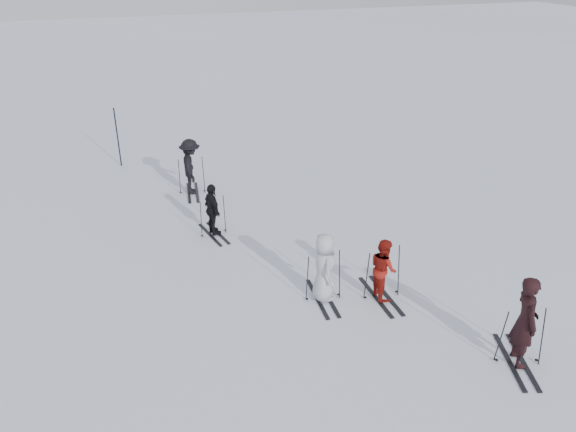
# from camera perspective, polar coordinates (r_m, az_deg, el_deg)

# --- Properties ---
(ground) EXTENTS (120.00, 120.00, 0.00)m
(ground) POSITION_cam_1_polar(r_m,az_deg,el_deg) (14.83, 1.28, -5.07)
(ground) COLOR silver
(ground) RESTS_ON ground
(skier_near_dark) EXTENTS (0.68, 0.83, 1.96)m
(skier_near_dark) POSITION_cam_1_polar(r_m,az_deg,el_deg) (12.05, 22.93, -9.93)
(skier_near_dark) COLOR black
(skier_near_dark) RESTS_ON ground
(skier_red) EXTENTS (0.60, 0.75, 1.51)m
(skier_red) POSITION_cam_1_polar(r_m,az_deg,el_deg) (13.40, 9.64, -5.38)
(skier_red) COLOR maroon
(skier_red) RESTS_ON ground
(skier_grey) EXTENTS (0.61, 0.87, 1.68)m
(skier_grey) POSITION_cam_1_polar(r_m,az_deg,el_deg) (13.12, 3.66, -5.31)
(skier_grey) COLOR #B6BBC1
(skier_grey) RESTS_ON ground
(skier_uphill_left) EXTENTS (0.54, 0.96, 1.54)m
(skier_uphill_left) POSITION_cam_1_polar(r_m,az_deg,el_deg) (16.18, -7.68, 0.56)
(skier_uphill_left) COLOR black
(skier_uphill_left) RESTS_ON ground
(skier_uphill_far) EXTENTS (0.85, 1.29, 1.86)m
(skier_uphill_far) POSITION_cam_1_polar(r_m,az_deg,el_deg) (19.05, -9.84, 4.90)
(skier_uphill_far) COLOR black
(skier_uphill_far) RESTS_ON ground
(skis_near_dark) EXTENTS (2.03, 1.51, 1.32)m
(skis_near_dark) POSITION_cam_1_polar(r_m,az_deg,el_deg) (12.23, 22.67, -11.16)
(skis_near_dark) COLOR black
(skis_near_dark) RESTS_ON ground
(skis_red) EXTENTS (1.88, 1.04, 1.35)m
(skis_red) POSITION_cam_1_polar(r_m,az_deg,el_deg) (13.44, 9.62, -5.67)
(skis_red) COLOR black
(skis_red) RESTS_ON ground
(skis_grey) EXTENTS (1.84, 1.09, 1.28)m
(skis_grey) POSITION_cam_1_polar(r_m,az_deg,el_deg) (13.22, 3.63, -6.05)
(skis_grey) COLOR black
(skis_grey) RESTS_ON ground
(skis_uphill_left) EXTENTS (1.77, 1.16, 1.19)m
(skis_uphill_left) POSITION_cam_1_polar(r_m,az_deg,el_deg) (16.26, -7.64, -0.00)
(skis_uphill_left) COLOR black
(skis_uphill_left) RESTS_ON ground
(skis_uphill_far) EXTENTS (1.90, 1.19, 1.30)m
(skis_uphill_far) POSITION_cam_1_polar(r_m,az_deg,el_deg) (19.15, -9.78, 4.12)
(skis_uphill_far) COLOR black
(skis_uphill_far) RESTS_ON ground
(piste_marker) EXTENTS (0.06, 0.06, 2.25)m
(piste_marker) POSITION_cam_1_polar(r_m,az_deg,el_deg) (22.14, -16.92, 7.65)
(piste_marker) COLOR black
(piste_marker) RESTS_ON ground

